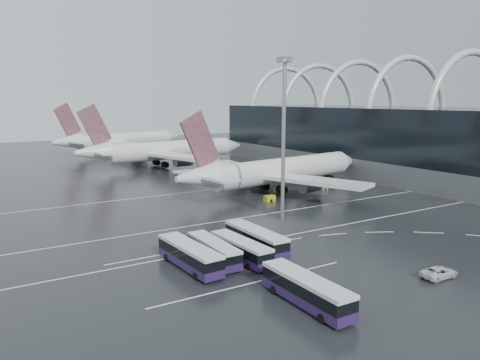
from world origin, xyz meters
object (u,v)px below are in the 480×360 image
bus_row_near_c (241,249)px  bus_row_near_d (256,239)px  airliner_main (276,171)px  bus_row_near_a (190,255)px  airliner_gate_b (163,151)px  van_curve_a (439,272)px  floodlight_mast (284,120)px  airliner_gate_c (120,141)px  gse_cart_belly_e (278,190)px  bus_row_near_b (214,250)px  gse_cart_belly_c (270,198)px  gse_cart_belly_b (324,188)px  bus_row_far_c (306,290)px  gse_cart_belly_d (338,183)px

bus_row_near_c → bus_row_near_d: bearing=-61.4°
bus_row_near_c → airliner_main: bearing=-43.8°
bus_row_near_d → bus_row_near_a: bearing=97.5°
airliner_main → airliner_gate_b: size_ratio=0.98×
van_curve_a → floodlight_mast: bearing=1.7°
airliner_gate_c → bus_row_near_c: 138.90m
gse_cart_belly_e → van_curve_a: bearing=-105.7°
bus_row_near_c → gse_cart_belly_e: (33.74, 36.97, -1.10)m
bus_row_near_b → bus_row_near_c: bus_row_near_c is taller
bus_row_near_b → gse_cart_belly_c: bearing=-44.8°
gse_cart_belly_e → gse_cart_belly_b: bearing=-18.2°
bus_row_near_b → floodlight_mast: size_ratio=0.40×
bus_row_near_b → gse_cart_belly_e: bus_row_near_b is taller
bus_row_near_c → gse_cart_belly_b: (45.30, 33.17, -1.12)m
bus_row_near_a → floodlight_mast: bearing=-64.2°
airliner_gate_c → bus_row_far_c: bearing=-115.7°
bus_row_near_c → airliner_gate_c: bearing=-12.8°
airliner_gate_b → gse_cart_belly_e: bearing=-87.0°
airliner_main → airliner_gate_c: 99.31m
airliner_gate_c → floodlight_mast: (-7.19, -121.31, 13.51)m
van_curve_a → bus_row_near_d: bearing=35.5°
gse_cart_belly_c → gse_cart_belly_e: size_ratio=1.20×
airliner_gate_c → bus_row_near_a: 139.51m
gse_cart_belly_c → bus_row_near_c: bearing=-131.3°
van_curve_a → airliner_gate_c: bearing=-0.0°
van_curve_a → gse_cart_belly_d: van_curve_a is taller
bus_row_near_d → floodlight_mast: bearing=-48.6°
floodlight_mast → van_curve_a: bearing=-91.2°
airliner_main → gse_cart_belly_c: 11.83m
bus_row_near_a → gse_cart_belly_c: size_ratio=5.64×
airliner_main → van_curve_a: 58.65m
bus_row_near_a → bus_row_near_b: size_ratio=1.11×
bus_row_near_c → bus_row_near_b: bearing=63.7°
bus_row_far_c → bus_row_near_c: bearing=-4.8°
airliner_main → bus_row_near_a: bearing=-146.8°
gse_cart_belly_b → gse_cart_belly_c: 19.80m
bus_row_near_c → bus_row_far_c: 16.32m
bus_row_near_a → floodlight_mast: (26.18, 14.10, 17.01)m
airliner_gate_c → bus_row_near_a: (-33.37, -135.41, -3.51)m
airliner_main → bus_row_far_c: size_ratio=4.51×
bus_row_far_c → gse_cart_belly_c: (27.44, 45.67, -1.13)m
gse_cart_belly_d → bus_row_near_a: bearing=-149.7°
bus_row_near_a → bus_row_near_c: bus_row_near_a is taller
van_curve_a → gse_cart_belly_c: bearing=-6.4°
bus_row_near_d → airliner_main: bearing=-39.6°
bus_row_near_a → gse_cart_belly_c: bearing=-52.1°
bus_row_near_a → bus_row_far_c: bearing=-163.6°
floodlight_mast → gse_cart_belly_d: floodlight_mast is taller
bus_row_near_a → gse_cart_belly_e: (41.25, 35.96, -1.26)m
airliner_gate_c → van_curve_a: (-7.90, -155.44, -4.58)m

